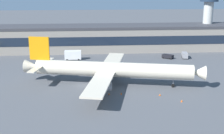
% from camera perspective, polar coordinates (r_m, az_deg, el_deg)
% --- Properties ---
extents(ground_plane, '(600.00, 600.00, 0.00)m').
position_cam_1_polar(ground_plane, '(103.20, -5.35, -3.43)').
color(ground_plane, '#4C4F54').
extents(terminal_building, '(187.87, 17.17, 12.60)m').
position_cam_1_polar(terminal_building, '(155.13, -5.13, 5.27)').
color(terminal_building, gray).
rests_on(terminal_building, ground_plane).
extents(airliner, '(59.56, 51.69, 15.53)m').
position_cam_1_polar(airliner, '(102.48, -0.35, -0.46)').
color(airliner, beige).
rests_on(airliner, ground_plane).
extents(control_tower, '(9.15, 9.15, 29.74)m').
position_cam_1_polar(control_tower, '(168.43, 17.24, 9.68)').
color(control_tower, '#B7B7B2').
rests_on(control_tower, ground_plane).
extents(pushback_tractor, '(5.36, 5.05, 1.75)m').
position_cam_1_polar(pushback_tractor, '(141.68, 10.15, 1.97)').
color(pushback_tractor, black).
rests_on(pushback_tractor, ground_plane).
extents(crew_van, '(2.98, 5.48, 2.55)m').
position_cam_1_polar(crew_van, '(143.55, 13.20, 2.15)').
color(crew_van, gray).
rests_on(crew_van, ground_plane).
extents(catering_truck, '(7.20, 2.64, 4.15)m').
position_cam_1_polar(catering_truck, '(137.58, -7.12, 2.23)').
color(catering_truck, white).
rests_on(catering_truck, ground_plane).
extents(traffic_cone_0, '(0.47, 0.47, 0.59)m').
position_cam_1_polar(traffic_cone_0, '(94.55, -0.55, -4.94)').
color(traffic_cone_0, '#F2590C').
rests_on(traffic_cone_0, ground_plane).
extents(traffic_cone_1, '(0.52, 0.52, 0.65)m').
position_cam_1_polar(traffic_cone_1, '(91.23, 12.67, -6.07)').
color(traffic_cone_1, '#F2590C').
rests_on(traffic_cone_1, ground_plane).
extents(traffic_cone_2, '(0.51, 0.51, 0.64)m').
position_cam_1_polar(traffic_cone_2, '(94.85, 1.70, -4.86)').
color(traffic_cone_2, '#F2590C').
rests_on(traffic_cone_2, ground_plane).
extents(traffic_cone_3, '(0.50, 0.50, 0.63)m').
position_cam_1_polar(traffic_cone_3, '(94.88, 8.78, -5.04)').
color(traffic_cone_3, '#F2590C').
rests_on(traffic_cone_3, ground_plane).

